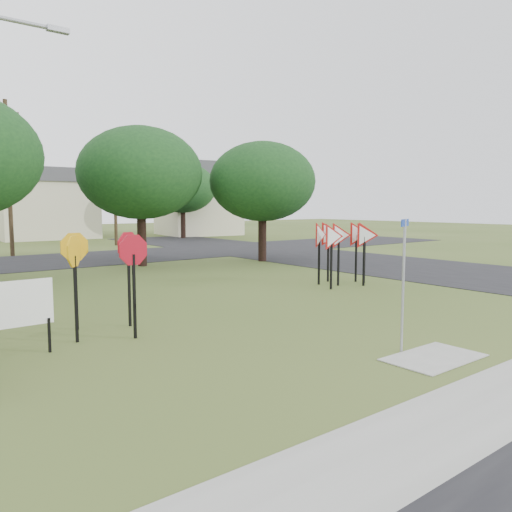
{
  "coord_description": "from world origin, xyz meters",
  "views": [
    {
      "loc": [
        -8.63,
        -7.77,
        3.0
      ],
      "look_at": [
        -0.23,
        3.0,
        1.6
      ],
      "focal_mm": 35.0,
      "sensor_mm": 36.0,
      "label": 1
    }
  ],
  "objects_px": {
    "stop_sign_cluster": "(103,259)",
    "info_board": "(21,306)",
    "yield_sign_cluster": "(344,238)",
    "street_name_sign": "(403,276)"
  },
  "relations": [
    {
      "from": "street_name_sign",
      "to": "yield_sign_cluster",
      "type": "distance_m",
      "value": 8.73
    },
    {
      "from": "yield_sign_cluster",
      "to": "street_name_sign",
      "type": "bearing_deg",
      "value": -130.04
    },
    {
      "from": "street_name_sign",
      "to": "info_board",
      "type": "bearing_deg",
      "value": 144.52
    },
    {
      "from": "street_name_sign",
      "to": "stop_sign_cluster",
      "type": "relative_size",
      "value": 1.15
    },
    {
      "from": "street_name_sign",
      "to": "yield_sign_cluster",
      "type": "xyz_separation_m",
      "value": [
        5.62,
        6.68,
        0.2
      ]
    },
    {
      "from": "yield_sign_cluster",
      "to": "info_board",
      "type": "xyz_separation_m",
      "value": [
        -11.81,
        -2.27,
        -0.75
      ]
    },
    {
      "from": "yield_sign_cluster",
      "to": "info_board",
      "type": "distance_m",
      "value": 12.05
    },
    {
      "from": "stop_sign_cluster",
      "to": "info_board",
      "type": "xyz_separation_m",
      "value": [
        -1.97,
        -0.75,
        -0.74
      ]
    },
    {
      "from": "stop_sign_cluster",
      "to": "yield_sign_cluster",
      "type": "relative_size",
      "value": 0.77
    },
    {
      "from": "street_name_sign",
      "to": "stop_sign_cluster",
      "type": "xyz_separation_m",
      "value": [
        -4.22,
        5.16,
        0.19
      ]
    }
  ]
}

